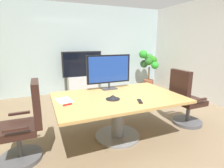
{
  "coord_description": "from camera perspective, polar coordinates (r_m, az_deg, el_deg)",
  "views": [
    {
      "loc": [
        -1.28,
        -2.7,
        1.59
      ],
      "look_at": [
        -0.12,
        0.06,
        0.87
      ],
      "focal_mm": 28.47,
      "sensor_mm": 36.0,
      "label": 1
    }
  ],
  "objects": [
    {
      "name": "ground_plane",
      "position": [
        3.38,
        2.33,
        -14.59
      ],
      "size": [
        6.92,
        6.92,
        0.0
      ],
      "primitive_type": "plane",
      "color": "#7A664C"
    },
    {
      "name": "wall_back_glass_partition",
      "position": [
        5.81,
        -10.21,
        10.89
      ],
      "size": [
        5.82,
        0.1,
        2.7
      ],
      "primitive_type": "cube",
      "color": "#9EB2B7",
      "rests_on": "ground"
    },
    {
      "name": "conference_table",
      "position": [
        2.95,
        1.89,
        -6.96
      ],
      "size": [
        2.03,
        1.33,
        0.72
      ],
      "color": "#B2894C",
      "rests_on": "ground"
    },
    {
      "name": "office_chair_left",
      "position": [
        2.73,
        -26.08,
        -12.59
      ],
      "size": [
        0.6,
        0.57,
        1.09
      ],
      "rotation": [
        0.0,
        0.0,
        -1.58
      ],
      "color": "#4C4C51",
      "rests_on": "ground"
    },
    {
      "name": "office_chair_right",
      "position": [
        3.71,
        22.49,
        -5.43
      ],
      "size": [
        0.6,
        0.57,
        1.09
      ],
      "rotation": [
        0.0,
        0.0,
        1.58
      ],
      "color": "#4C4C51",
      "rests_on": "ground"
    },
    {
      "name": "tv_monitor",
      "position": [
        3.28,
        -1.02,
        4.53
      ],
      "size": [
        0.84,
        0.18,
        0.64
      ],
      "color": "#333338",
      "rests_on": "conference_table"
    },
    {
      "name": "wall_display_unit",
      "position": [
        5.57,
        -9.39,
        1.37
      ],
      "size": [
        1.2,
        0.36,
        1.31
      ],
      "color": "#B7BABC",
      "rests_on": "ground"
    },
    {
      "name": "potted_plant",
      "position": [
        6.22,
        11.66,
        5.79
      ],
      "size": [
        0.63,
        0.64,
        1.32
      ],
      "color": "brown",
      "rests_on": "ground"
    },
    {
      "name": "conference_phone",
      "position": [
        2.74,
        0.28,
        -4.3
      ],
      "size": [
        0.22,
        0.22,
        0.07
      ],
      "color": "black",
      "rests_on": "conference_table"
    },
    {
      "name": "remote_control",
      "position": [
        2.67,
        8.95,
        -5.5
      ],
      "size": [
        0.11,
        0.18,
        0.02
      ],
      "primitive_type": "cube",
      "rotation": [
        0.0,
        0.0,
        -0.35
      ],
      "color": "black",
      "rests_on": "conference_table"
    },
    {
      "name": "whiteboard_marker",
      "position": [
        2.58,
        -14.12,
        -6.4
      ],
      "size": [
        0.13,
        0.05,
        0.02
      ],
      "primitive_type": "cube",
      "rotation": [
        0.0,
        0.0,
        0.25
      ],
      "color": "red",
      "rests_on": "conference_table"
    },
    {
      "name": "paper_notepad",
      "position": [
        2.79,
        -15.18,
        -5.07
      ],
      "size": [
        0.27,
        0.34,
        0.01
      ],
      "primitive_type": "cube",
      "rotation": [
        0.0,
        0.0,
        0.2
      ],
      "color": "white",
      "rests_on": "conference_table"
    }
  ]
}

